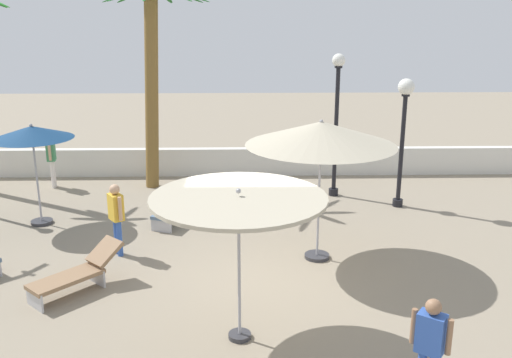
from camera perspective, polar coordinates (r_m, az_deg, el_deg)
The scene contains 13 objects.
ground_plane at distance 11.24m, azimuth 0.34°, elevation -10.99°, with size 56.00×56.00×0.00m, color gray.
boundary_wall at distance 18.65m, azimuth -0.37°, elevation 1.78°, with size 25.20×0.30×0.90m, color silver.
patio_umbrella_1 at distance 11.74m, azimuth 6.59°, elevation 4.54°, with size 3.16×3.16×3.08m.
patio_umbrella_2 at distance 14.87m, azimuth -21.74°, elevation 4.23°, with size 2.00×2.00×2.59m.
patio_umbrella_3 at distance 8.69m, azimuth -1.78°, elevation -2.40°, with size 2.76×2.76×2.60m.
palm_tree_0 at distance 17.05m, azimuth -10.40°, elevation 11.59°, with size 3.14×3.13×6.17m.
lamp_post_0 at distance 16.23m, azimuth 8.17°, elevation 6.90°, with size 0.37×0.37×4.11m.
lamp_post_1 at distance 15.63m, azimuth 14.73°, elevation 5.80°, with size 0.44×0.44×3.54m.
lounge_chair_0 at distance 11.49m, azimuth -17.65°, elevation -8.99°, with size 1.68×1.74×0.83m.
lounge_chair_2 at distance 14.74m, azimuth -7.96°, elevation -2.70°, with size 1.16×1.96×0.84m.
guest_0 at distance 8.18m, azimuth 17.20°, elevation -15.47°, with size 0.47×0.41×1.59m.
guest_2 at distance 18.25m, azimuth -20.01°, elevation 2.31°, with size 0.30×0.55×1.69m.
guest_3 at distance 12.69m, azimuth -13.96°, elevation -3.33°, with size 0.40×0.48×1.64m.
Camera 1 is at (-0.30, -9.97, 5.19)m, focal length 39.53 mm.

